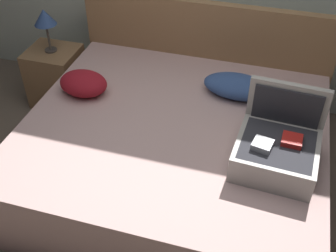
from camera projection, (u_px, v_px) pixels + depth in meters
The scene contains 8 objects.
ground_plane at pixel (158, 218), 2.96m from camera, with size 12.00×12.00×0.00m, color #6B5B4C.
bed at pixel (173, 153), 3.08m from camera, with size 2.07×1.87×0.54m, color #BC9993.
headboard at pixel (204, 59), 3.65m from camera, with size 2.12×0.08×1.02m, color olive.
hard_case_large at pixel (277, 149), 2.55m from camera, with size 0.51×0.52×0.46m.
pillow_near_headboard at pixel (238, 86), 3.13m from camera, with size 0.51×0.28×0.16m, color navy.
pillow_center_head at pixel (83, 83), 3.15m from camera, with size 0.37×0.28×0.17m, color maroon.
nightstand at pixel (56, 76), 3.87m from camera, with size 0.44×0.40×0.54m, color olive.
table_lamp at pixel (45, 18), 3.51m from camera, with size 0.19×0.19×0.39m.
Camera 1 is at (0.59, -1.76, 2.39)m, focal length 44.97 mm.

